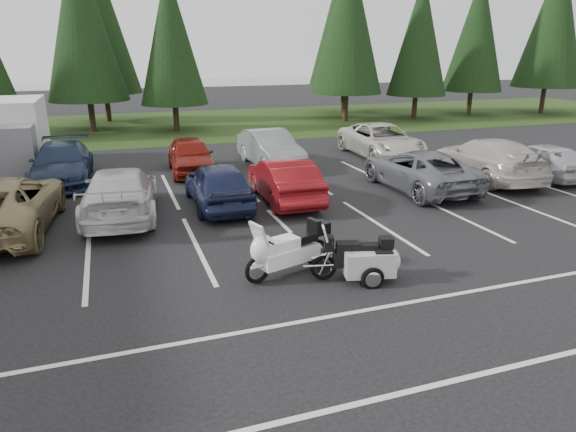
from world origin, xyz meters
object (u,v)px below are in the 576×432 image
(car_near_2, at_px, (2,205))
(car_near_3, at_px, (120,193))
(car_near_8, at_px, (543,160))
(car_far_2, at_px, (191,155))
(car_far_4, at_px, (381,141))
(car_near_5, at_px, (284,180))
(car_near_4, at_px, (218,184))
(car_near_7, at_px, (487,159))
(adventure_motorcycle, at_px, (354,253))
(cargo_trailer, at_px, (368,265))
(box_truck, at_px, (11,137))
(touring_motorcycle, at_px, (288,245))
(car_far_3, at_px, (270,149))
(car_far_1, at_px, (62,163))
(car_near_6, at_px, (419,170))

(car_near_2, height_order, car_near_3, car_near_2)
(car_near_8, xyz_separation_m, car_far_2, (-13.21, 5.45, 0.02))
(car_near_3, distance_m, car_far_4, 13.35)
(car_far_4, bearing_deg, car_near_5, -138.32)
(car_near_4, distance_m, car_far_2, 5.13)
(car_far_4, bearing_deg, car_near_7, -69.39)
(car_far_4, bearing_deg, car_near_2, -156.49)
(adventure_motorcycle, bearing_deg, car_near_3, 142.86)
(cargo_trailer, distance_m, adventure_motorcycle, 0.42)
(box_truck, xyz_separation_m, car_near_7, (17.94, -7.83, -0.64))
(car_far_4, relative_size, touring_motorcycle, 2.17)
(box_truck, xyz_separation_m, car_far_3, (10.52, -2.82, -0.67))
(car_far_1, relative_size, adventure_motorcycle, 2.45)
(car_near_4, xyz_separation_m, cargo_trailer, (1.98, -6.69, -0.38))
(car_far_1, bearing_deg, car_near_2, -100.76)
(box_truck, xyz_separation_m, car_near_3, (4.06, -8.12, -0.68))
(car_near_2, xyz_separation_m, adventure_motorcycle, (7.92, -6.11, -0.16))
(car_near_2, relative_size, car_near_5, 1.29)
(car_far_4, bearing_deg, car_far_2, -175.29)
(car_far_1, bearing_deg, adventure_motorcycle, -58.53)
(car_near_5, xyz_separation_m, car_far_4, (6.83, 5.61, 0.04))
(car_near_8, bearing_deg, car_far_3, -24.28)
(car_far_3, distance_m, car_far_4, 5.67)
(touring_motorcycle, bearing_deg, car_far_3, 57.57)
(box_truck, xyz_separation_m, car_near_5, (9.35, -8.14, -0.71))
(car_near_2, distance_m, car_near_6, 13.65)
(car_near_4, height_order, car_far_2, car_near_4)
(car_near_2, bearing_deg, touring_motorcycle, 146.30)
(box_truck, height_order, car_near_4, box_truck)
(car_near_6, relative_size, car_near_8, 1.26)
(car_near_8, relative_size, touring_motorcycle, 1.63)
(box_truck, xyz_separation_m, car_near_8, (20.23, -8.36, -0.74))
(car_near_3, xyz_separation_m, car_far_3, (6.46, 5.30, 0.02))
(car_near_6, bearing_deg, car_far_3, -53.98)
(car_near_7, distance_m, cargo_trailer, 11.24)
(car_near_6, height_order, touring_motorcycle, car_near_6)
(car_far_1, xyz_separation_m, touring_motorcycle, (5.44, -10.90, -0.04))
(car_near_2, height_order, car_near_8, car_near_2)
(box_truck, bearing_deg, car_far_4, -8.87)
(car_near_7, distance_m, touring_motorcycle, 12.03)
(car_far_2, distance_m, car_far_3, 3.50)
(adventure_motorcycle, bearing_deg, car_near_2, 159.01)
(car_near_2, bearing_deg, adventure_motorcycle, 147.55)
(car_near_2, xyz_separation_m, car_far_2, (6.15, 5.56, -0.07))
(cargo_trailer, bearing_deg, car_far_1, 133.00)
(car_near_5, bearing_deg, car_near_8, -178.74)
(car_far_2, relative_size, cargo_trailer, 2.68)
(car_near_4, distance_m, touring_motorcycle, 5.81)
(cargo_trailer, bearing_deg, touring_motorcycle, 162.62)
(car_near_5, relative_size, touring_motorcycle, 1.75)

